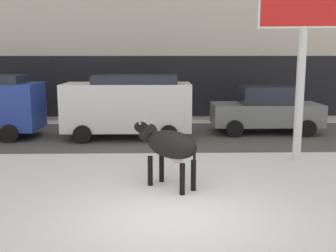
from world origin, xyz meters
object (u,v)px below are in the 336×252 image
(billboard, at_px, (305,7))
(pedestrian_near_billboard, at_px, (31,103))
(pedestrian_by_cars, at_px, (4,103))
(car_white_van, at_px, (128,105))
(cow_black, at_px, (169,145))
(car_grey_sedan, at_px, (266,110))

(billboard, relative_size, pedestrian_near_billboard, 3.21)
(billboard, distance_m, pedestrian_by_cars, 13.56)
(car_white_van, distance_m, pedestrian_by_cars, 6.98)
(billboard, bearing_deg, pedestrian_near_billboard, 143.98)
(cow_black, height_order, pedestrian_by_cars, pedestrian_by_cars)
(cow_black, relative_size, car_white_van, 0.36)
(billboard, relative_size, pedestrian_by_cars, 3.21)
(cow_black, height_order, billboard, billboard)
(cow_black, bearing_deg, car_grey_sedan, 59.24)
(pedestrian_near_billboard, relative_size, pedestrian_by_cars, 1.00)
(billboard, bearing_deg, pedestrian_by_cars, 147.11)
(billboard, relative_size, car_grey_sedan, 1.32)
(cow_black, distance_m, billboard, 5.56)
(car_white_van, height_order, pedestrian_by_cars, car_white_van)
(pedestrian_near_billboard, bearing_deg, pedestrian_by_cars, 180.00)
(billboard, distance_m, pedestrian_near_billboard, 12.60)
(pedestrian_near_billboard, bearing_deg, cow_black, -57.59)
(billboard, xyz_separation_m, car_grey_sedan, (0.21, 4.33, -3.41))
(pedestrian_near_billboard, bearing_deg, car_grey_sedan, -15.60)
(cow_black, distance_m, car_white_van, 5.94)
(cow_black, xyz_separation_m, pedestrian_by_cars, (-7.24, 9.49, -0.11))
(car_white_van, height_order, pedestrian_near_billboard, car_white_van)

